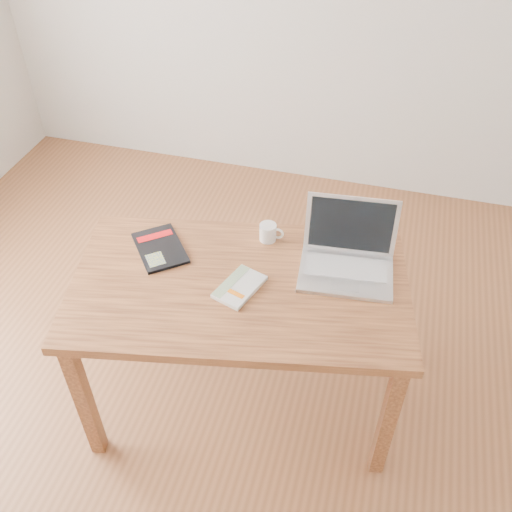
% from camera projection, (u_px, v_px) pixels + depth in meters
% --- Properties ---
extents(room, '(4.04, 4.04, 2.70)m').
position_uv_depth(room, '(151.00, 151.00, 1.80)').
color(room, brown).
rests_on(room, ground).
extents(desk, '(1.43, 0.99, 0.75)m').
position_uv_depth(desk, '(240.00, 299.00, 2.28)').
color(desk, brown).
rests_on(desk, ground).
extents(white_guidebook, '(0.19, 0.24, 0.02)m').
position_uv_depth(white_guidebook, '(240.00, 287.00, 2.19)').
color(white_guidebook, beige).
rests_on(white_guidebook, desk).
extents(black_guidebook, '(0.30, 0.32, 0.01)m').
position_uv_depth(black_guidebook, '(160.00, 248.00, 2.36)').
color(black_guidebook, black).
rests_on(black_guidebook, desk).
extents(laptop, '(0.39, 0.34, 0.26)m').
position_uv_depth(laptop, '(348.00, 256.00, 2.25)').
color(laptop, silver).
rests_on(laptop, desk).
extents(coffee_mug, '(0.10, 0.07, 0.08)m').
position_uv_depth(coffee_mug, '(269.00, 232.00, 2.39)').
color(coffee_mug, white).
rests_on(coffee_mug, desk).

